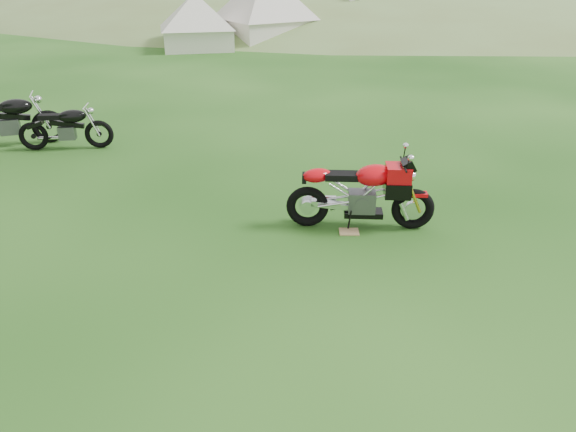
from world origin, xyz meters
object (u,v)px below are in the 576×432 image
object	(u,v)px
plywood_board	(349,232)
tent_right	(314,4)
vintage_moto_c	(65,127)
tent_left	(196,19)
sport_motorcycle	(361,188)
vintage_moto_d	(7,119)
caravan	(385,9)
tent_mid	(265,8)

from	to	relation	value
plywood_board	tent_right	xyz separation A→B (m)	(6.69, 21.15, 1.27)
plywood_board	vintage_moto_c	distance (m)	6.42
tent_left	vintage_moto_c	bearing A→B (deg)	-105.18
sport_motorcycle	tent_left	world-z (taller)	tent_left
vintage_moto_d	caravan	xyz separation A→B (m)	(14.88, 14.13, 0.56)
vintage_moto_d	plywood_board	bearing A→B (deg)	-48.44
vintage_moto_c	tent_right	size ratio (longest dim) A/B	0.59
caravan	plywood_board	bearing A→B (deg)	-120.49
sport_motorcycle	vintage_moto_d	distance (m)	7.58
sport_motorcycle	tent_right	size ratio (longest dim) A/B	0.67
tent_left	plywood_board	bearing A→B (deg)	-86.99
vintage_moto_c	caravan	size ratio (longest dim) A/B	0.37
sport_motorcycle	vintage_moto_d	size ratio (longest dim) A/B	0.95
plywood_board	vintage_moto_d	world-z (taller)	vintage_moto_d
vintage_moto_c	tent_left	size ratio (longest dim) A/B	0.65
vintage_moto_c	tent_mid	xyz separation A→B (m)	(7.44, 13.27, 0.96)
tent_mid	tent_right	bearing A→B (deg)	26.70
vintage_moto_d	tent_left	size ratio (longest dim) A/B	0.77
vintage_moto_d	tent_mid	bearing A→B (deg)	55.36
sport_motorcycle	tent_left	xyz separation A→B (m)	(0.17, 17.20, 0.57)
vintage_moto_c	tent_mid	bearing A→B (deg)	70.66
vintage_moto_d	caravan	size ratio (longest dim) A/B	0.44
tent_left	tent_right	xyz separation A→B (m)	(6.32, 3.82, 0.12)
plywood_board	vintage_moto_c	xyz separation A→B (m)	(-3.97, 5.02, 0.45)
plywood_board	sport_motorcycle	bearing A→B (deg)	33.47
plywood_board	vintage_moto_c	size ratio (longest dim) A/B	0.16
tent_right	caravan	world-z (taller)	tent_right
plywood_board	tent_left	bearing A→B (deg)	88.78
sport_motorcycle	tent_left	size ratio (longest dim) A/B	0.73
tent_left	tent_right	distance (m)	7.38
tent_left	caravan	world-z (taller)	tent_left
plywood_board	tent_mid	bearing A→B (deg)	79.26
plywood_board	caravan	distance (m)	22.04
plywood_board	tent_left	world-z (taller)	tent_left
tent_left	tent_right	size ratio (longest dim) A/B	0.91
sport_motorcycle	vintage_moto_c	world-z (taller)	sport_motorcycle
tent_left	tent_mid	size ratio (longest dim) A/B	0.82
vintage_moto_d	tent_mid	size ratio (longest dim) A/B	0.64
vintage_moto_c	tent_mid	world-z (taller)	tent_mid
sport_motorcycle	tent_right	world-z (taller)	tent_right
vintage_moto_d	tent_right	size ratio (longest dim) A/B	0.70
sport_motorcycle	vintage_moto_d	bearing A→B (deg)	153.81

